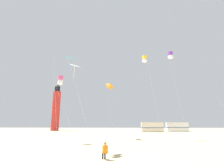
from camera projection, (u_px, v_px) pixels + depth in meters
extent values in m
cube|color=orange|center=(105.00, 149.00, 11.76)|extent=(0.39, 0.32, 0.52)
sphere|color=#9E704C|center=(105.00, 143.00, 11.85)|extent=(0.20, 0.20, 0.20)
cylinder|color=#2D2D38|center=(106.00, 153.00, 11.90)|extent=(0.24, 0.38, 0.13)
cylinder|color=#2D2D38|center=(105.00, 156.00, 12.00)|extent=(0.11, 0.11, 0.42)
cylinder|color=#2D2D38|center=(103.00, 153.00, 11.86)|extent=(0.24, 0.38, 0.13)
cylinder|color=#2D2D38|center=(103.00, 156.00, 11.95)|extent=(0.11, 0.11, 0.42)
cylinder|color=silver|center=(178.00, 94.00, 26.94)|extent=(2.15, 0.65, 13.83)
cube|color=purple|center=(170.00, 53.00, 29.63)|extent=(0.82, 0.82, 0.44)
cube|color=white|center=(170.00, 57.00, 29.47)|extent=(0.82, 0.82, 0.44)
cylinder|color=silver|center=(64.00, 109.00, 21.46)|extent=(2.84, 2.51, 8.26)
cube|color=#E54C8C|center=(60.00, 78.00, 23.89)|extent=(0.82, 0.82, 0.44)
cube|color=white|center=(60.00, 82.00, 23.73)|extent=(0.82, 0.82, 0.44)
cylinder|color=silver|center=(154.00, 96.00, 28.15)|extent=(2.37, 2.13, 13.69)
cube|color=yellow|center=(144.00, 57.00, 30.96)|extent=(0.82, 0.82, 0.44)
cube|color=white|center=(145.00, 61.00, 30.80)|extent=(0.82, 0.82, 0.44)
cylinder|color=silver|center=(110.00, 111.00, 28.93)|extent=(1.36, 0.48, 8.85)
cylinder|color=orange|center=(109.00, 86.00, 30.59)|extent=(1.47, 2.59, 1.48)
sphere|color=orange|center=(109.00, 85.00, 30.62)|extent=(0.76, 0.76, 0.76)
cylinder|color=silver|center=(81.00, 105.00, 15.04)|extent=(2.14, 2.07, 7.97)
cube|color=white|center=(75.00, 65.00, 17.01)|extent=(1.22, 1.22, 0.40)
cylinder|color=white|center=(74.00, 72.00, 16.86)|extent=(0.04, 0.04, 1.10)
cylinder|color=silver|center=(55.00, 101.00, 14.74)|extent=(1.60, 1.57, 8.50)
cube|color=#1EB2D1|center=(70.00, 58.00, 16.43)|extent=(1.22, 1.22, 0.40)
cylinder|color=#1EB2D1|center=(69.00, 64.00, 16.28)|extent=(0.04, 0.04, 1.10)
cylinder|color=red|center=(56.00, 111.00, 62.58)|extent=(2.80, 2.80, 14.00)
cylinder|color=black|center=(57.00, 89.00, 64.35)|extent=(2.00, 2.00, 1.80)
cone|color=black|center=(58.00, 86.00, 64.66)|extent=(2.20, 2.20, 1.00)
cube|color=beige|center=(152.00, 127.00, 51.60)|extent=(6.49, 2.58, 2.80)
cube|color=#4C608C|center=(152.00, 128.00, 51.56)|extent=(6.54, 2.62, 0.24)
cube|color=white|center=(177.00, 127.00, 53.88)|extent=(6.52, 2.66, 2.80)
cube|color=#4C608C|center=(177.00, 127.00, 53.85)|extent=(6.56, 2.70, 0.24)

